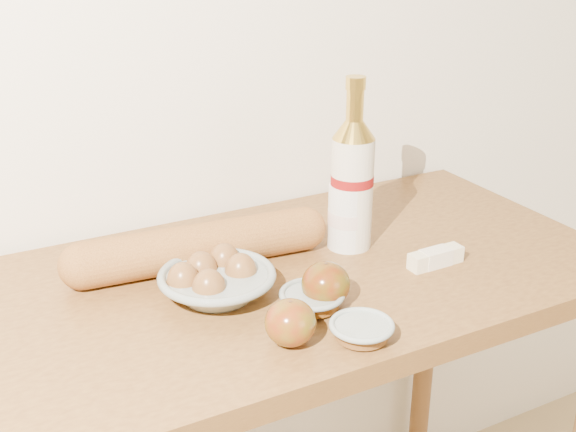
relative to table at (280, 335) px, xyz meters
The scene contains 11 objects.
back_wall 0.62m from the table, 90.00° to the left, with size 3.50×0.02×2.60m, color white.
table is the anchor object (origin of this frame).
bourbon_bottle 0.31m from the table, 13.53° to the left, with size 0.10×0.10×0.32m.
cream_bottle 0.26m from the table, 14.09° to the left, with size 0.10×0.10×0.15m.
egg_bowl 0.20m from the table, behind, with size 0.25×0.25×0.07m.
baguette 0.22m from the table, 141.00° to the left, with size 0.48×0.12×0.08m.
apple_redgreen_front 0.27m from the table, 113.17° to the right, with size 0.10×0.10×0.07m.
apple_redgreen_right 0.20m from the table, 82.24° to the right, with size 0.10×0.10×0.07m.
sugar_bowl 0.28m from the table, 87.13° to the right, with size 0.13×0.13×0.03m.
syrup_bowl 0.19m from the table, 93.77° to the right, with size 0.13×0.13×0.03m.
butter_stick 0.31m from the table, 20.89° to the right, with size 0.11×0.03×0.03m.
Camera 1 is at (-0.50, 0.19, 1.48)m, focal length 45.00 mm.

